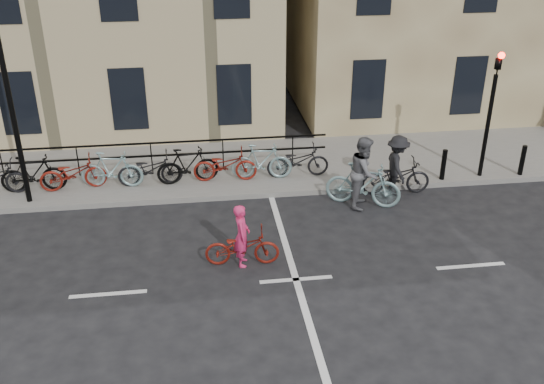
{
  "coord_description": "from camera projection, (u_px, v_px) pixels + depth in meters",
  "views": [
    {
      "loc": [
        -1.99,
        -10.81,
        7.53
      ],
      "look_at": [
        -0.24,
        2.14,
        1.1
      ],
      "focal_mm": 40.0,
      "sensor_mm": 36.0,
      "label": 1
    }
  ],
  "objects": [
    {
      "name": "sidewalk",
      "position": [
        129.0,
        174.0,
        18.0
      ],
      "size": [
        46.0,
        4.0,
        0.15
      ],
      "primitive_type": "cube",
      "color": "slate",
      "rests_on": "ground"
    },
    {
      "name": "cyclist_grey",
      "position": [
        364.0,
        178.0,
        16.01
      ],
      "size": [
        2.07,
        1.33,
        1.95
      ],
      "rotation": [
        0.0,
        0.0,
        1.16
      ],
      "color": "#82A8AB",
      "rests_on": "ground"
    },
    {
      "name": "bollard_east",
      "position": [
        443.0,
        165.0,
        17.3
      ],
      "size": [
        0.14,
        0.14,
        0.9
      ],
      "primitive_type": "cylinder",
      "color": "black",
      "rests_on": "sidewalk"
    },
    {
      "name": "cyclist_pink",
      "position": [
        242.0,
        244.0,
        13.53
      ],
      "size": [
        1.71,
        0.71,
        1.48
      ],
      "rotation": [
        0.0,
        0.0,
        1.49
      ],
      "color": "maroon",
      "rests_on": "ground"
    },
    {
      "name": "ground",
      "position": [
        296.0,
        280.0,
        13.18
      ],
      "size": [
        120.0,
        120.0,
        0.0
      ],
      "primitive_type": "plane",
      "color": "black",
      "rests_on": "ground"
    },
    {
      "name": "cyclist_dark",
      "position": [
        396.0,
        171.0,
        16.7
      ],
      "size": [
        1.94,
        1.12,
        1.71
      ],
      "rotation": [
        0.0,
        0.0,
        1.54
      ],
      "color": "black",
      "rests_on": "ground"
    },
    {
      "name": "bollard_west",
      "position": [
        522.0,
        160.0,
        17.59
      ],
      "size": [
        0.14,
        0.14,
        0.9
      ],
      "primitive_type": "cylinder",
      "color": "black",
      "rests_on": "sidewalk"
    },
    {
      "name": "lamp_post",
      "position": [
        6.0,
        79.0,
        14.77
      ],
      "size": [
        0.36,
        0.36,
        5.28
      ],
      "color": "black",
      "rests_on": "sidewalk"
    },
    {
      "name": "traffic_light",
      "position": [
        492.0,
        99.0,
        16.7
      ],
      "size": [
        0.18,
        0.3,
        3.9
      ],
      "color": "black",
      "rests_on": "sidewalk"
    },
    {
      "name": "parked_bikes",
      "position": [
        150.0,
        168.0,
        16.98
      ],
      "size": [
        10.4,
        1.23,
        1.05
      ],
      "color": "black",
      "rests_on": "sidewalk"
    }
  ]
}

